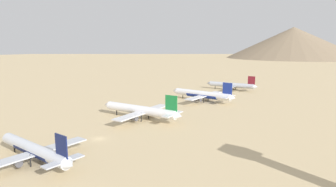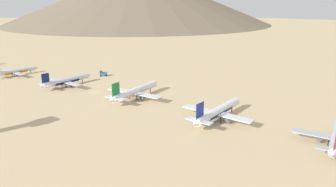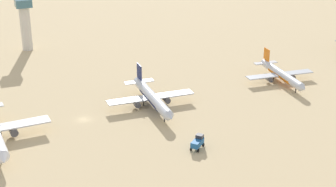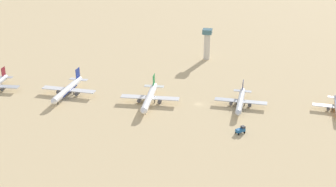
# 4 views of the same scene
# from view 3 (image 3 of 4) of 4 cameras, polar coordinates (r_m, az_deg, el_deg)

# --- Properties ---
(ground_plane) EXTENTS (1800.00, 1800.00, 0.00)m
(ground_plane) POSITION_cam_3_polar(r_m,az_deg,el_deg) (177.76, -9.16, -2.80)
(ground_plane) COLOR tan
(parked_jet_3) EXTENTS (38.79, 31.47, 11.20)m
(parked_jet_3) POSITION_cam_3_polar(r_m,az_deg,el_deg) (183.68, -1.78, -0.40)
(parked_jet_3) COLOR silver
(parked_jet_3) RESTS_ON ground
(parked_jet_4) EXTENTS (34.73, 28.26, 10.01)m
(parked_jet_4) POSITION_cam_3_polar(r_m,az_deg,el_deg) (211.27, 12.20, 2.07)
(parked_jet_4) COLOR silver
(parked_jet_4) RESTS_ON ground
(service_truck) EXTENTS (5.33, 5.54, 3.90)m
(service_truck) POSITION_cam_3_polar(r_m,az_deg,el_deg) (156.66, 3.25, -5.28)
(service_truck) COLOR #1E5999
(service_truck) RESTS_ON ground
(control_tower) EXTENTS (7.20, 7.20, 24.08)m
(control_tower) POSITION_cam_3_polar(r_m,az_deg,el_deg) (253.10, -15.28, 7.57)
(control_tower) COLOR beige
(control_tower) RESTS_ON ground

